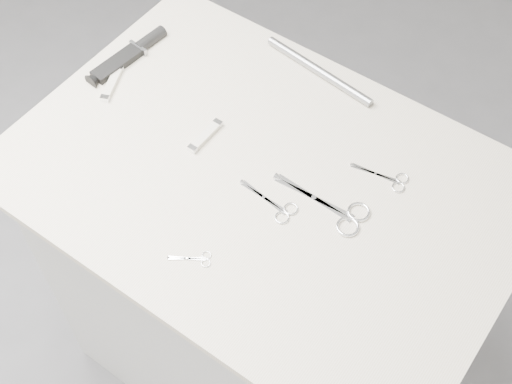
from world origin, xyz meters
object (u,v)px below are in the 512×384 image
Objects in this scene: pocket_knife_a at (112,83)px; embroidery_scissors_a at (277,206)px; embroidery_scissors_b at (389,179)px; metal_rail at (319,71)px; pocket_knife_b at (205,136)px; plinth at (262,288)px; sheathed_knife at (133,53)px; large_shears at (339,212)px; tiny_scissors at (196,259)px.

embroidery_scissors_a is at bearing -119.48° from pocket_knife_a.
metal_rail is at bearing 138.95° from embroidery_scissors_b.
pocket_knife_b is (-0.36, -0.13, 0.00)m from embroidery_scissors_b.
metal_rail reaches higher than plinth.
pocket_knife_b is (0.28, -0.09, -0.00)m from sheathed_knife.
embroidery_scissors_a is 0.47m from pocket_knife_a.
embroidery_scissors_b is at bearing -70.22° from pocket_knife_b.
large_shears is 1.53× the size of embroidery_scissors_a.
large_shears is 0.96× the size of sheathed_knife.
large_shears is (0.16, 0.01, 0.47)m from plinth.
pocket_knife_b is at bearing 179.83° from large_shears.
plinth is 4.60× the size of large_shears.
large_shears is at bearing -112.43° from pocket_knife_a.
sheathed_knife is at bearing 166.25° from plinth.
sheathed_knife is at bearing 109.67° from tiny_scissors.
pocket_knife_b reaches higher than tiny_scissors.
pocket_knife_a is 0.37× the size of metal_rail.
pocket_knife_b is at bearing -170.54° from embroidery_scissors_b.
pocket_knife_b is at bearing -102.69° from sheathed_knife.
metal_rail reaches higher than pocket_knife_b.
metal_rail is (0.37, 0.19, 0.00)m from sheathed_knife.
large_shears reaches higher than embroidery_scissors_b.
large_shears reaches higher than plinth.
metal_rail is at bearing 102.15° from plinth.
tiny_scissors is (-0.05, -0.18, -0.00)m from embroidery_scissors_a.
sheathed_knife is at bearing 168.26° from embroidery_scissors_a.
plinth is 9.47× the size of pocket_knife_b.
tiny_scissors is at bearing -101.71° from embroidery_scissors_a.
sheathed_knife reaches higher than embroidery_scissors_b.
plinth is 0.65m from sheathed_knife.
pocket_knife_a is at bearing -159.35° from sheathed_knife.
embroidery_scissors_a is 0.62× the size of sheathed_knife.
pocket_knife_b is at bearing 90.87° from tiny_scissors.
pocket_knife_a reaches higher than embroidery_scissors_b.
tiny_scissors is 0.36× the size of sheathed_knife.
large_shears is 2.64× the size of tiny_scissors.
embroidery_scissors_b is (0.14, 0.18, -0.00)m from embroidery_scissors_a.
plinth is at bearing -155.70° from embroidery_scissors_b.
sheathed_knife is 2.15× the size of pocket_knife_b.
embroidery_scissors_b is 1.58× the size of tiny_scissors.
tiny_scissors is 0.29m from pocket_knife_b.
plinth is 0.52m from tiny_scissors.
embroidery_scissors_a and tiny_scissors have the same top height.
tiny_scissors is at bearing -124.04° from large_shears.
large_shears is at bearing 34.90° from embroidery_scissors_a.
pocket_knife_b is (0.25, 0.00, -0.00)m from pocket_knife_a.
embroidery_scissors_a is at bearing -137.85° from embroidery_scissors_b.
embroidery_scissors_a is 0.23m from embroidery_scissors_b.
plinth is 0.50m from pocket_knife_b.
large_shears reaches higher than embroidery_scissors_a.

